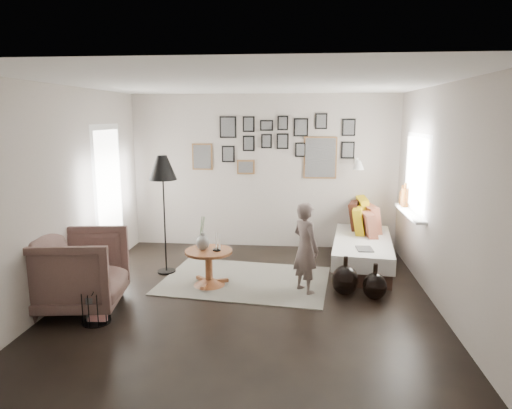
# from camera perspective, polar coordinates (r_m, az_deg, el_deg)

# --- Properties ---
(ground) EXTENTS (4.80, 4.80, 0.00)m
(ground) POSITION_cam_1_polar(r_m,az_deg,el_deg) (5.77, -0.98, -11.73)
(ground) COLOR black
(ground) RESTS_ON ground
(wall_back) EXTENTS (4.50, 0.00, 4.50)m
(wall_back) POSITION_cam_1_polar(r_m,az_deg,el_deg) (7.77, 0.95, 4.10)
(wall_back) COLOR #A79C92
(wall_back) RESTS_ON ground
(wall_front) EXTENTS (4.50, 0.00, 4.50)m
(wall_front) POSITION_cam_1_polar(r_m,az_deg,el_deg) (3.10, -5.99, -6.50)
(wall_front) COLOR #A79C92
(wall_front) RESTS_ON ground
(wall_left) EXTENTS (0.00, 4.80, 4.80)m
(wall_left) POSITION_cam_1_polar(r_m,az_deg,el_deg) (6.08, -22.60, 1.34)
(wall_left) COLOR #A79C92
(wall_left) RESTS_ON ground
(wall_right) EXTENTS (0.00, 4.80, 4.80)m
(wall_right) POSITION_cam_1_polar(r_m,az_deg,el_deg) (5.62, 22.40, 0.64)
(wall_right) COLOR #A79C92
(wall_right) RESTS_ON ground
(ceiling) EXTENTS (4.80, 4.80, 0.00)m
(ceiling) POSITION_cam_1_polar(r_m,az_deg,el_deg) (5.34, -1.07, 14.96)
(ceiling) COLOR white
(ceiling) RESTS_ON wall_back
(door_left) EXTENTS (0.00, 2.14, 2.14)m
(door_left) POSITION_cam_1_polar(r_m,az_deg,el_deg) (7.18, -17.92, 0.99)
(door_left) COLOR white
(door_left) RESTS_ON wall_left
(window_right) EXTENTS (0.15, 1.32, 1.30)m
(window_right) POSITION_cam_1_polar(r_m,az_deg,el_deg) (6.94, 18.42, -0.36)
(window_right) COLOR white
(window_right) RESTS_ON wall_right
(gallery_wall) EXTENTS (2.74, 0.03, 1.08)m
(gallery_wall) POSITION_cam_1_polar(r_m,az_deg,el_deg) (7.70, 3.10, 7.33)
(gallery_wall) COLOR brown
(gallery_wall) RESTS_ON wall_back
(wall_sconce) EXTENTS (0.18, 0.36, 0.16)m
(wall_sconce) POSITION_cam_1_polar(r_m,az_deg,el_deg) (7.53, 12.68, 4.86)
(wall_sconce) COLOR white
(wall_sconce) RESTS_ON wall_back
(rug) EXTENTS (2.39, 1.81, 0.01)m
(rug) POSITION_cam_1_polar(r_m,az_deg,el_deg) (6.37, -1.35, -9.45)
(rug) COLOR beige
(rug) RESTS_ON ground
(pedestal_table) EXTENTS (0.63, 0.63, 0.49)m
(pedestal_table) POSITION_cam_1_polar(r_m,az_deg,el_deg) (6.15, -5.90, -8.07)
(pedestal_table) COLOR brown
(pedestal_table) RESTS_ON ground
(vase) EXTENTS (0.18, 0.18, 0.45)m
(vase) POSITION_cam_1_polar(r_m,az_deg,el_deg) (6.07, -6.68, -4.38)
(vase) COLOR black
(vase) RESTS_ON pedestal_table
(candles) EXTENTS (0.11, 0.11, 0.23)m
(candles) POSITION_cam_1_polar(r_m,az_deg,el_deg) (6.02, -4.94, -4.72)
(candles) COLOR black
(candles) RESTS_ON pedestal_table
(daybed) EXTENTS (1.05, 2.00, 0.93)m
(daybed) POSITION_cam_1_polar(r_m,az_deg,el_deg) (7.12, 13.07, -5.09)
(daybed) COLOR black
(daybed) RESTS_ON ground
(magazine_on_daybed) EXTENTS (0.22, 0.30, 0.02)m
(magazine_on_daybed) POSITION_cam_1_polar(r_m,az_deg,el_deg) (6.46, 13.41, -5.42)
(magazine_on_daybed) COLOR black
(magazine_on_daybed) RESTS_ON daybed
(armchair) EXTENTS (1.14, 1.11, 0.92)m
(armchair) POSITION_cam_1_polar(r_m,az_deg,el_deg) (5.75, -21.32, -7.73)
(armchair) COLOR brown
(armchair) RESTS_ON ground
(armchair_cushion) EXTENTS (0.46, 0.47, 0.19)m
(armchair_cushion) POSITION_cam_1_polar(r_m,az_deg,el_deg) (5.78, -20.84, -7.39)
(armchair_cushion) COLOR white
(armchair_cushion) RESTS_ON armchair
(floor_lamp) EXTENTS (0.40, 0.40, 1.70)m
(floor_lamp) POSITION_cam_1_polar(r_m,az_deg,el_deg) (6.49, -11.59, 3.97)
(floor_lamp) COLOR black
(floor_lamp) RESTS_ON ground
(magazine_basket) EXTENTS (0.36, 0.36, 0.37)m
(magazine_basket) POSITION_cam_1_polar(r_m,az_deg,el_deg) (5.40, -19.40, -11.95)
(magazine_basket) COLOR black
(magazine_basket) RESTS_ON ground
(demijohn_large) EXTENTS (0.33, 0.33, 0.50)m
(demijohn_large) POSITION_cam_1_polar(r_m,az_deg,el_deg) (5.94, 11.06, -9.25)
(demijohn_large) COLOR black
(demijohn_large) RESTS_ON ground
(demijohn_small) EXTENTS (0.30, 0.30, 0.46)m
(demijohn_small) POSITION_cam_1_polar(r_m,az_deg,el_deg) (5.89, 14.60, -9.84)
(demijohn_small) COLOR black
(demijohn_small) RESTS_ON ground
(child) EXTENTS (0.49, 0.51, 1.18)m
(child) POSITION_cam_1_polar(r_m,az_deg,el_deg) (5.84, 6.21, -5.40)
(child) COLOR #6A5853
(child) RESTS_ON ground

